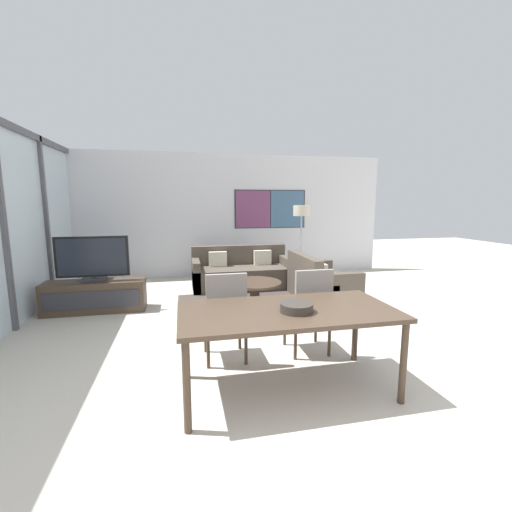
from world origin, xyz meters
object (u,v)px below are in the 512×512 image
Objects in this scene: dining_chair_left at (226,314)px; coffee_table at (255,287)px; dining_table at (288,317)px; fruit_bowl at (297,307)px; television at (93,259)px; sofa_main at (241,273)px; sofa_side at (318,285)px; floor_lamp at (301,217)px; tv_console at (95,296)px; dining_chair_centre at (310,308)px.

coffee_table is at bearing 69.44° from dining_chair_left.
fruit_bowl reaches higher than dining_table.
television is 0.54× the size of sofa_main.
sofa_side is 1.36× the size of dining_chair_left.
fruit_bowl is (-0.21, -2.73, 0.52)m from coffee_table.
floor_lamp reaches higher than dining_chair_left.
dining_table is at bearing 152.15° from sofa_side.
dining_chair_left is (1.80, -2.16, 0.29)m from tv_console.
sofa_main is 1.98× the size of dining_chair_left.
sofa_main and sofa_side have the same top height.
sofa_side is at bearing 2.20° from coffee_table.
television reaches higher than dining_chair_left.
dining_chair_centre reaches higher than sofa_side.
floor_lamp is at bearing 58.79° from dining_chair_left.
tv_console is 4.19m from floor_lamp.
dining_chair_centre reaches higher than coffee_table.
sofa_main is 3.37m from dining_chair_left.
dining_table is 0.15m from fruit_bowl.
tv_console is 1.51× the size of dining_chair_centre.
floor_lamp is at bearing 17.55° from television.
dining_chair_centre is at bearing -86.26° from sofa_main.
dining_chair_centre is at bearing -107.92° from floor_lamp.
coffee_table is at bearing 92.20° from sofa_side.
tv_console is 0.78× the size of dining_table.
floor_lamp is at bearing 68.85° from dining_table.
sofa_main is (2.54, 1.12, -0.57)m from television.
sofa_main is at bearing 86.22° from dining_table.
coffee_table is 0.90× the size of dining_chair_centre.
sofa_main reaches higher than dining_table.
dining_chair_left is at bearing -121.21° from floor_lamp.
dining_chair_left is 1.00× the size of dining_chair_centre.
floor_lamp is (3.84, 1.22, 1.16)m from tv_console.
sofa_side is at bearing -2.31° from tv_console.
dining_chair_centre is at bearing -83.78° from coffee_table.
dining_chair_left is (-0.74, -3.28, 0.26)m from sofa_main.
floor_lamp is at bearing 47.15° from coffee_table.
fruit_bowl is at bearing -55.22° from dining_chair_left.
floor_lamp is (0.15, 1.37, 1.13)m from sofa_side.
dining_table reaches higher than coffee_table.
dining_chair_centre is at bearing 54.82° from dining_table.
dining_table reaches higher than tv_console.
floor_lamp is at bearing 69.90° from fruit_bowl.
fruit_bowl is at bearing -119.05° from dining_chair_centre.
fruit_bowl is 0.18× the size of floor_lamp.
fruit_bowl is (-0.42, -0.76, 0.28)m from dining_chair_centre.
television is (0.00, 0.00, 0.59)m from tv_console.
tv_console is 1.11× the size of sofa_side.
sofa_side is 2.24m from dining_chair_centre.
fruit_bowl is (0.05, -0.08, 0.11)m from dining_table.
coffee_table is at bearing -4.38° from television.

